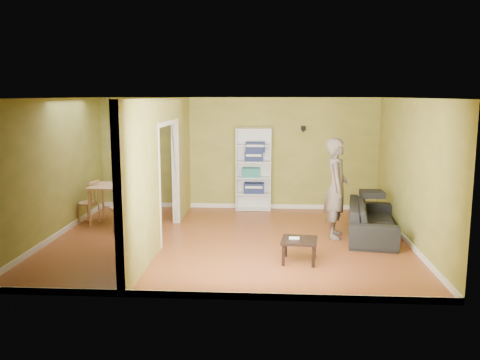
{
  "coord_description": "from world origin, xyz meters",
  "views": [
    {
      "loc": [
        0.77,
        -9.04,
        2.65
      ],
      "look_at": [
        0.2,
        0.2,
        1.1
      ],
      "focal_mm": 38.0,
      "sensor_mm": 36.0,
      "label": 1
    }
  ],
  "objects_px": {
    "coffee_table": "(299,243)",
    "chair_near": "(122,206)",
    "chair_far": "(131,193)",
    "sofa": "(372,214)",
    "chair_left": "(89,202)",
    "dining_table": "(124,189)",
    "bookshelf": "(254,169)",
    "person": "(337,179)"
  },
  "relations": [
    {
      "from": "coffee_table",
      "to": "dining_table",
      "type": "height_order",
      "value": "dining_table"
    },
    {
      "from": "bookshelf",
      "to": "chair_left",
      "type": "height_order",
      "value": "bookshelf"
    },
    {
      "from": "chair_near",
      "to": "bookshelf",
      "type": "bearing_deg",
      "value": 24.51
    },
    {
      "from": "dining_table",
      "to": "chair_left",
      "type": "distance_m",
      "value": 0.8
    },
    {
      "from": "dining_table",
      "to": "chair_far",
      "type": "height_order",
      "value": "chair_far"
    },
    {
      "from": "sofa",
      "to": "chair_far",
      "type": "relative_size",
      "value": 2.09
    },
    {
      "from": "person",
      "to": "dining_table",
      "type": "distance_m",
      "value": 4.35
    },
    {
      "from": "coffee_table",
      "to": "chair_left",
      "type": "height_order",
      "value": "chair_left"
    },
    {
      "from": "person",
      "to": "chair_left",
      "type": "height_order",
      "value": "person"
    },
    {
      "from": "person",
      "to": "chair_far",
      "type": "xyz_separation_m",
      "value": [
        -4.29,
        1.37,
        -0.57
      ]
    },
    {
      "from": "dining_table",
      "to": "chair_near",
      "type": "distance_m",
      "value": 0.65
    },
    {
      "from": "chair_left",
      "to": "sofa",
      "type": "bearing_deg",
      "value": 102.4
    },
    {
      "from": "bookshelf",
      "to": "chair_far",
      "type": "xyz_separation_m",
      "value": [
        -2.66,
        -0.86,
        -0.43
      ]
    },
    {
      "from": "chair_left",
      "to": "chair_near",
      "type": "relative_size",
      "value": 0.89
    },
    {
      "from": "chair_near",
      "to": "coffee_table",
      "type": "bearing_deg",
      "value": -41.4
    },
    {
      "from": "chair_far",
      "to": "coffee_table",
      "type": "bearing_deg",
      "value": 118.38
    },
    {
      "from": "sofa",
      "to": "chair_left",
      "type": "distance_m",
      "value": 5.76
    },
    {
      "from": "coffee_table",
      "to": "chair_left",
      "type": "distance_m",
      "value": 4.82
    },
    {
      "from": "chair_far",
      "to": "person",
      "type": "bearing_deg",
      "value": 139.95
    },
    {
      "from": "coffee_table",
      "to": "chair_near",
      "type": "height_order",
      "value": "chair_near"
    },
    {
      "from": "dining_table",
      "to": "person",
      "type": "bearing_deg",
      "value": -9.94
    },
    {
      "from": "sofa",
      "to": "dining_table",
      "type": "relative_size",
      "value": 1.7
    },
    {
      "from": "coffee_table",
      "to": "chair_far",
      "type": "xyz_separation_m",
      "value": [
        -3.53,
        2.89,
        0.21
      ]
    },
    {
      "from": "bookshelf",
      "to": "dining_table",
      "type": "distance_m",
      "value": 3.04
    },
    {
      "from": "person",
      "to": "dining_table",
      "type": "height_order",
      "value": "person"
    },
    {
      "from": "person",
      "to": "chair_left",
      "type": "distance_m",
      "value": 5.11
    },
    {
      "from": "chair_near",
      "to": "dining_table",
      "type": "bearing_deg",
      "value": 86.65
    },
    {
      "from": "sofa",
      "to": "dining_table",
      "type": "bearing_deg",
      "value": 91.41
    },
    {
      "from": "sofa",
      "to": "bookshelf",
      "type": "distance_m",
      "value": 3.2
    },
    {
      "from": "bookshelf",
      "to": "chair_far",
      "type": "relative_size",
      "value": 1.82
    },
    {
      "from": "chair_near",
      "to": "chair_far",
      "type": "relative_size",
      "value": 0.97
    },
    {
      "from": "bookshelf",
      "to": "chair_left",
      "type": "bearing_deg",
      "value": -156.08
    },
    {
      "from": "sofa",
      "to": "person",
      "type": "distance_m",
      "value": 0.99
    },
    {
      "from": "bookshelf",
      "to": "dining_table",
      "type": "bearing_deg",
      "value": -150.62
    },
    {
      "from": "sofa",
      "to": "person",
      "type": "bearing_deg",
      "value": 107.53
    },
    {
      "from": "sofa",
      "to": "chair_near",
      "type": "relative_size",
      "value": 2.16
    },
    {
      "from": "person",
      "to": "chair_left",
      "type": "relative_size",
      "value": 2.42
    },
    {
      "from": "chair_left",
      "to": "bookshelf",
      "type": "bearing_deg",
      "value": 132.5
    },
    {
      "from": "person",
      "to": "bookshelf",
      "type": "xyz_separation_m",
      "value": [
        -1.62,
        2.23,
        -0.15
      ]
    },
    {
      "from": "sofa",
      "to": "chair_far",
      "type": "distance_m",
      "value": 5.15
    },
    {
      "from": "bookshelf",
      "to": "chair_far",
      "type": "height_order",
      "value": "bookshelf"
    },
    {
      "from": "bookshelf",
      "to": "chair_left",
      "type": "xyz_separation_m",
      "value": [
        -3.39,
        -1.5,
        -0.5
      ]
    }
  ]
}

